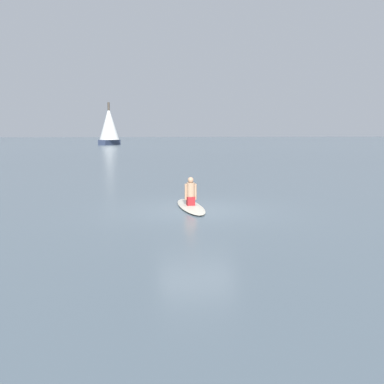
% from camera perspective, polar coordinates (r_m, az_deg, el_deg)
% --- Properties ---
extents(ground_plane, '(400.00, 400.00, 0.00)m').
position_cam_1_polar(ground_plane, '(14.00, 0.69, -2.40)').
color(ground_plane, slate).
extents(surfboard, '(3.24, 0.85, 0.09)m').
position_cam_1_polar(surfboard, '(14.42, -0.18, -1.91)').
color(surfboard, silver).
rests_on(surfboard, ground).
extents(person_paddler, '(0.32, 0.41, 0.94)m').
position_cam_1_polar(person_paddler, '(14.35, -0.18, -0.06)').
color(person_paddler, '#A51E23').
rests_on(person_paddler, surfboard).
extents(sailboat_distant, '(5.52, 5.23, 8.15)m').
position_cam_1_polar(sailboat_distant, '(86.18, -10.89, 8.68)').
color(sailboat_distant, '#2D3851').
rests_on(sailboat_distant, ground).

